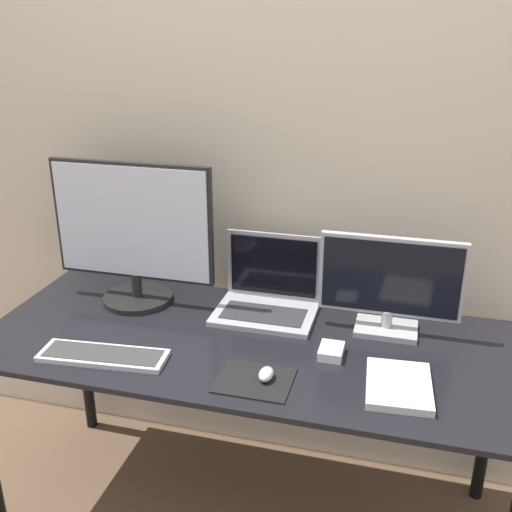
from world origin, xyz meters
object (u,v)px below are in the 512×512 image
at_px(monitor_left, 133,234).
at_px(monitor_right, 390,285).
at_px(mouse, 266,374).
at_px(book, 399,386).
at_px(laptop, 269,294).
at_px(keyboard, 103,356).
at_px(power_brick, 331,351).

bearing_deg(monitor_left, monitor_right, 0.01).
relative_size(monitor_right, mouse, 6.83).
xyz_separation_m(mouse, book, (0.37, 0.06, -0.01)).
bearing_deg(laptop, book, -38.93).
xyz_separation_m(monitor_right, book, (0.06, -0.33, -0.16)).
distance_m(laptop, keyboard, 0.61).
bearing_deg(monitor_left, book, -19.12).
distance_m(book, power_brick, 0.25).
distance_m(keyboard, mouse, 0.51).
relative_size(mouse, book, 0.27).
distance_m(laptop, mouse, 0.45).
distance_m(monitor_left, mouse, 0.74).
xyz_separation_m(monitor_left, keyboard, (0.07, -0.40, -0.25)).
distance_m(mouse, power_brick, 0.25).
relative_size(monitor_left, mouse, 8.83).
relative_size(laptop, mouse, 5.18).
height_order(monitor_left, laptop, monitor_left).
distance_m(laptop, power_brick, 0.37).
height_order(monitor_left, mouse, monitor_left).
relative_size(laptop, power_brick, 3.62).
xyz_separation_m(monitor_right, power_brick, (-0.15, -0.20, -0.16)).
height_order(monitor_right, laptop, monitor_right).
bearing_deg(monitor_left, power_brick, -15.14).
bearing_deg(laptop, mouse, -76.84).
bearing_deg(mouse, keyboard, -178.77).
height_order(mouse, book, mouse).
bearing_deg(book, keyboard, -175.67).
bearing_deg(keyboard, laptop, 47.54).
xyz_separation_m(keyboard, book, (0.89, 0.07, 0.00)).
relative_size(monitor_left, monitor_right, 1.29).
xyz_separation_m(monitor_left, power_brick, (0.75, -0.20, -0.25)).
xyz_separation_m(monitor_left, laptop, (0.48, 0.05, -0.20)).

